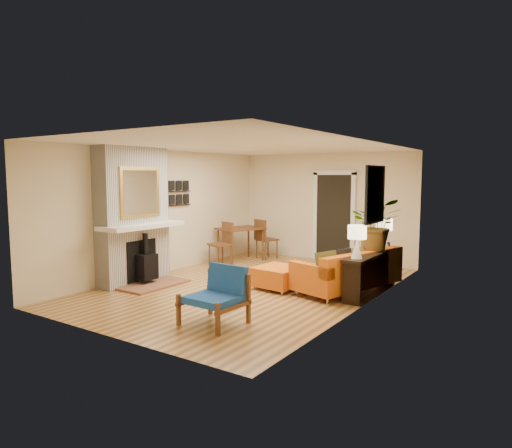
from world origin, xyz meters
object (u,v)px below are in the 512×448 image
(ottoman, at_px, (278,276))
(lamp_far, at_px, (384,230))
(console_table, at_px, (370,261))
(sofa, at_px, (351,271))
(blue_chair, at_px, (219,292))
(dining_table, at_px, (242,235))
(houseplant, at_px, (376,224))
(lamp_near, at_px, (357,238))

(ottoman, bearing_deg, lamp_far, 39.75)
(lamp_far, bearing_deg, console_table, -90.00)
(sofa, height_order, lamp_far, lamp_far)
(blue_chair, xyz_separation_m, console_table, (1.23, 2.70, 0.15))
(lamp_far, bearing_deg, blue_chair, -109.79)
(sofa, height_order, dining_table, dining_table)
(dining_table, xyz_separation_m, lamp_far, (3.65, -0.58, 0.42))
(ottoman, bearing_deg, sofa, 24.74)
(sofa, height_order, ottoman, sofa)
(blue_chair, distance_m, dining_table, 4.67)
(lamp_far, height_order, houseplant, houseplant)
(lamp_near, bearing_deg, lamp_far, 90.00)
(sofa, bearing_deg, console_table, 3.87)
(dining_table, height_order, console_table, dining_table)
(blue_chair, relative_size, console_table, 0.43)
(sofa, xyz_separation_m, ottoman, (-1.18, -0.55, -0.13))
(blue_chair, relative_size, dining_table, 0.43)
(sofa, relative_size, dining_table, 1.21)
(blue_chair, bearing_deg, lamp_near, 59.02)
(lamp_near, height_order, lamp_far, same)
(lamp_near, xyz_separation_m, lamp_far, (0.00, 1.36, 0.00))
(ottoman, height_order, blue_chair, blue_chair)
(blue_chair, xyz_separation_m, lamp_far, (1.23, 3.40, 0.63))
(console_table, bearing_deg, lamp_far, 90.00)
(sofa, distance_m, dining_table, 3.56)
(sofa, distance_m, houseplant, 0.95)
(ottoman, bearing_deg, houseplant, 29.03)
(sofa, xyz_separation_m, blue_chair, (-0.88, -2.68, 0.07))
(lamp_near, bearing_deg, console_table, 90.00)
(dining_table, bearing_deg, sofa, -21.58)
(sofa, distance_m, console_table, 0.41)
(ottoman, xyz_separation_m, blue_chair, (0.30, -2.13, 0.20))
(sofa, bearing_deg, houseplant, 41.66)
(ottoman, bearing_deg, lamp_near, -3.53)
(console_table, relative_size, lamp_far, 3.43)
(sofa, relative_size, ottoman, 2.62)
(blue_chair, height_order, console_table, blue_chair)
(console_table, distance_m, houseplant, 0.68)
(blue_chair, bearing_deg, lamp_far, 70.21)
(sofa, xyz_separation_m, lamp_far, (0.34, 0.72, 0.70))
(sofa, height_order, console_table, sofa)
(lamp_near, distance_m, lamp_far, 1.36)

